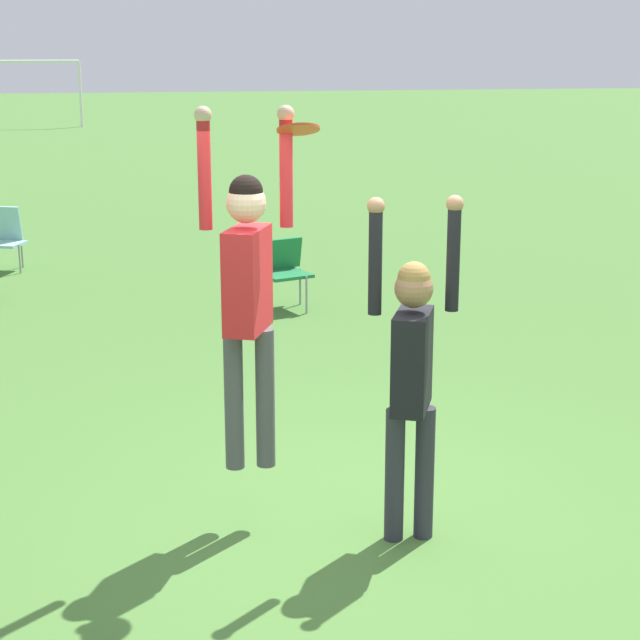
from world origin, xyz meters
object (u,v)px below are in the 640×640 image
(person_jumping, at_px, (247,280))
(camping_chair_1, at_px, (283,267))
(frisbee, at_px, (298,129))
(camping_chair_0, at_px, (5,235))
(person_defending, at_px, (412,363))

(person_jumping, distance_m, camping_chair_1, 5.82)
(person_jumping, distance_m, frisbee, 0.96)
(person_jumping, xyz_separation_m, frisbee, (0.30, -0.08, 0.91))
(frisbee, bearing_deg, person_jumping, 165.25)
(frisbee, distance_m, camping_chair_0, 9.12)
(camping_chair_0, xyz_separation_m, camping_chair_1, (3.35, -2.82, 0.00))
(person_defending, distance_m, camping_chair_1, 6.04)
(person_jumping, relative_size, person_defending, 1.05)
(frisbee, distance_m, camping_chair_1, 6.08)
(camping_chair_0, bearing_deg, person_defending, 131.87)
(frisbee, relative_size, camping_chair_0, 0.30)
(person_defending, bearing_deg, camping_chair_0, -136.78)
(person_jumping, height_order, frisbee, person_jumping)
(person_jumping, distance_m, camping_chair_0, 8.80)
(person_jumping, bearing_deg, person_defending, -90.00)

